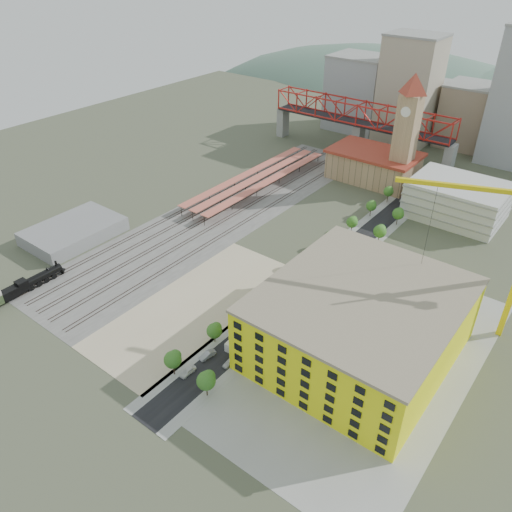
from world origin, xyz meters
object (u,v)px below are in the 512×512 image
Objects in this scene: site_trailer_a at (239,339)px; site_trailer_b at (270,313)px; car_0 at (188,371)px; clock_tower at (408,123)px; locomotive at (33,282)px; site_trailer_c at (284,302)px; construction_building at (360,323)px; site_trailer_d at (309,280)px.

site_trailer_b is at bearing 86.68° from site_trailer_a.
site_trailer_a reaches higher than car_0.
clock_tower is 106.59m from site_trailer_b.
car_0 is (-3.00, -30.14, -0.45)m from site_trailer_b.
locomotive reaches higher than car_0.
site_trailer_b is at bearing -92.02° from site_trailer_c.
site_trailer_d is at bearing 145.39° from construction_building.
construction_building is 99.09m from locomotive.
construction_building reaches higher than site_trailer_a.
clock_tower is 99.97m from site_trailer_c.
car_0 is at bearing -131.45° from construction_building.
site_trailer_a is 16.72m from car_0.
site_trailer_d is (-26.00, 17.95, -7.99)m from construction_building.
clock_tower is 5.66× the size of site_trailer_b.
site_trailer_a reaches higher than site_trailer_b.
clock_tower is 1.03× the size of construction_building.
site_trailer_b is (8.00, -102.69, -27.44)m from clock_tower.
site_trailer_a is at bearing -84.90° from site_trailer_d.
site_trailer_d is (0.00, 34.34, 0.10)m from site_trailer_a.
site_trailer_c is (0.00, 6.91, -0.03)m from site_trailer_b.
site_trailer_c is (0.00, 20.60, -0.09)m from site_trailer_a.
site_trailer_a is (-26.00, -16.39, -8.09)m from construction_building.
clock_tower is at bearing 100.67° from site_trailer_d.
site_trailer_a is 13.70m from site_trailer_b.
site_trailer_c is at bearing 108.17° from site_trailer_b.
site_trailer_b reaches higher than site_trailer_c.
construction_building is 27.38m from site_trailer_b.
locomotive is (-58.00, -136.08, -26.58)m from clock_tower.
locomotive is at bearing -175.21° from car_0.
locomotive reaches higher than site_trailer_a.
construction_building reaches higher than site_trailer_b.
site_trailer_b is (-26.00, -2.69, -8.15)m from construction_building.
locomotive reaches higher than site_trailer_c.
site_trailer_c is at bearing 170.80° from construction_building.
car_0 is at bearing 2.95° from locomotive.
car_0 is (-29.00, -32.84, -8.61)m from construction_building.
site_trailer_b is at bearing 26.83° from locomotive.
locomotive is 4.81× the size of car_0.
site_trailer_b is 20.64m from site_trailer_d.
clock_tower is 11.04× the size of car_0.
site_trailer_b is (66.00, 33.39, -0.86)m from locomotive.
site_trailer_d is at bearing 39.30° from locomotive.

